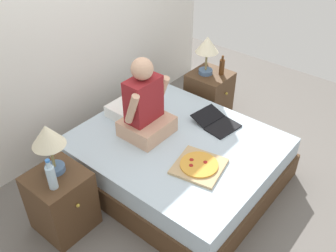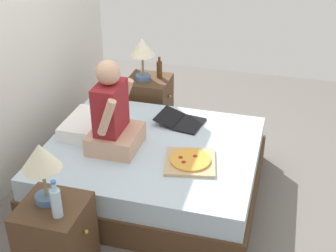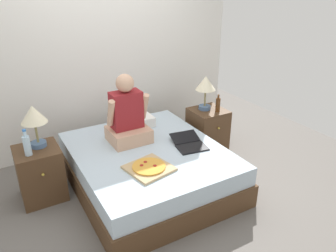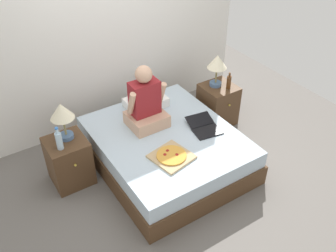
% 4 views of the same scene
% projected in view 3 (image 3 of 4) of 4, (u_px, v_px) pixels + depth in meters
% --- Properties ---
extents(ground_plane, '(5.81, 5.81, 0.00)m').
position_uv_depth(ground_plane, '(149.00, 184.00, 3.78)').
color(ground_plane, '#66605B').
extents(wall_back, '(3.81, 0.12, 2.50)m').
position_uv_depth(wall_back, '(102.00, 55.00, 4.27)').
color(wall_back, silver).
rests_on(wall_back, ground).
extents(bed, '(1.57, 1.85, 0.46)m').
position_uv_depth(bed, '(148.00, 167.00, 3.68)').
color(bed, '#4C331E').
rests_on(bed, ground).
extents(nightstand_left, '(0.44, 0.47, 0.58)m').
position_uv_depth(nightstand_left, '(40.00, 173.00, 3.45)').
color(nightstand_left, '#4C331E').
rests_on(nightstand_left, ground).
extents(lamp_on_left_nightstand, '(0.26, 0.26, 0.45)m').
position_uv_depth(lamp_on_left_nightstand, '(34.00, 117.00, 3.25)').
color(lamp_on_left_nightstand, '#4C6B93').
rests_on(lamp_on_left_nightstand, nightstand_left).
extents(water_bottle, '(0.07, 0.07, 0.28)m').
position_uv_depth(water_bottle, '(27.00, 145.00, 3.18)').
color(water_bottle, silver).
rests_on(water_bottle, nightstand_left).
extents(nightstand_right, '(0.44, 0.47, 0.58)m').
position_uv_depth(nightstand_right, '(207.00, 130.00, 4.44)').
color(nightstand_right, '#4C331E').
rests_on(nightstand_right, ground).
extents(lamp_on_right_nightstand, '(0.26, 0.26, 0.45)m').
position_uv_depth(lamp_on_right_nightstand, '(206.00, 86.00, 4.21)').
color(lamp_on_right_nightstand, '#4C6B93').
rests_on(lamp_on_right_nightstand, nightstand_right).
extents(beer_bottle, '(0.06, 0.06, 0.23)m').
position_uv_depth(beer_bottle, '(218.00, 105.00, 4.23)').
color(beer_bottle, '#512D14').
rests_on(beer_bottle, nightstand_right).
extents(pillow, '(0.52, 0.34, 0.12)m').
position_uv_depth(pillow, '(131.00, 122.00, 4.11)').
color(pillow, white).
rests_on(pillow, bed).
extents(person_seated, '(0.47, 0.40, 0.78)m').
position_uv_depth(person_seated, '(127.00, 117.00, 3.66)').
color(person_seated, tan).
rests_on(person_seated, bed).
extents(laptop, '(0.38, 0.46, 0.07)m').
position_uv_depth(laptop, '(190.00, 144.00, 3.65)').
color(laptop, black).
rests_on(laptop, bed).
extents(pizza_box, '(0.47, 0.47, 0.05)m').
position_uv_depth(pizza_box, '(149.00, 168.00, 3.20)').
color(pizza_box, tan).
rests_on(pizza_box, bed).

